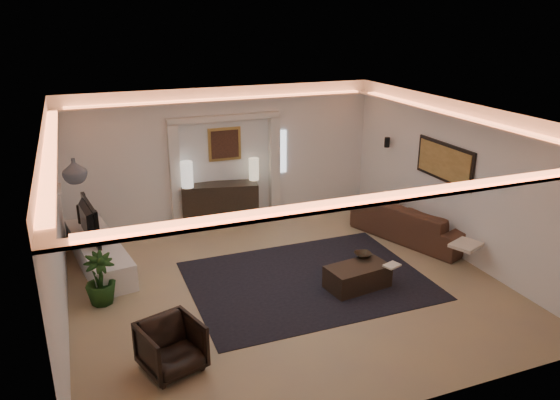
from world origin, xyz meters
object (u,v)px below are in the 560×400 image
object	(u,v)px
console	(220,202)
coffee_table	(357,276)
sofa	(412,222)
armchair	(171,347)

from	to	relation	value
console	coffee_table	bearing A→B (deg)	-59.41
coffee_table	sofa	bearing A→B (deg)	27.13
console	armchair	xyz separation A→B (m)	(-2.03, -5.02, -0.06)
console	coffee_table	xyz separation A→B (m)	(1.30, -3.95, -0.20)
coffee_table	armchair	size ratio (longest dim) A/B	1.40
console	armchair	distance (m)	5.42
console	coffee_table	distance (m)	4.16
sofa	armchair	distance (m)	5.95
armchair	coffee_table	bearing A→B (deg)	0.05
sofa	coffee_table	size ratio (longest dim) A/B	2.39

